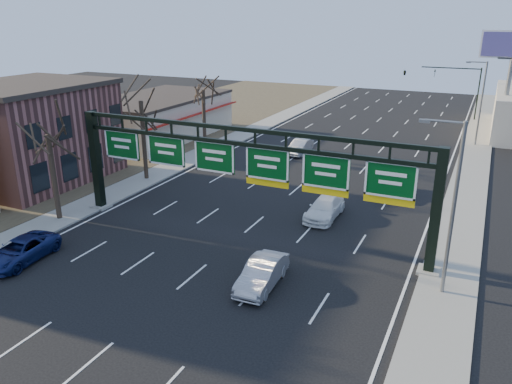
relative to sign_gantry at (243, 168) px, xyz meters
The scene contains 19 objects.
ground 9.24m from the sign_gantry, 91.15° to the right, with size 160.00×160.00×0.00m, color black.
sidewalk_left 18.24m from the sign_gantry, 137.20° to the left, with size 3.00×120.00×0.12m, color gray.
sidewalk_right 18.02m from the sign_gantry, 43.51° to the left, with size 3.00×120.00×0.12m, color gray.
dirt_strip_left 28.25m from the sign_gantry, 154.50° to the left, with size 21.00×120.00×0.06m, color #473D2B.
lane_markings 12.86m from the sign_gantry, 90.76° to the left, with size 21.60×120.00×0.01m, color white.
sign_gantry is the anchor object (origin of this frame).
brick_block 21.87m from the sign_gantry, behind, with size 10.40×12.40×8.30m.
cream_strip 30.24m from the sign_gantry, 135.86° to the left, with size 10.90×18.40×4.70m.
tree_gantry 13.53m from the sign_gantry, 166.97° to the right, with size 3.60×3.60×8.48m.
tree_mid 15.08m from the sign_gantry, 151.63° to the left, with size 3.60×3.60×9.24m.
tree_far 21.57m from the sign_gantry, 127.32° to the left, with size 3.60×3.60×8.86m.
streetlight_near 12.48m from the sign_gantry, ahead, with size 2.15×0.22×9.00m.
streetlight_far 34.29m from the sign_gantry, 68.96° to the left, with size 2.15×0.22×9.00m.
traffic_signal_mast 47.33m from the sign_gantry, 83.29° to the left, with size 10.16×0.54×7.00m.
car_blue_suv 13.91m from the sign_gantry, 139.45° to the right, with size 2.23×4.83×1.34m, color navy.
car_silver_sedan 7.54m from the sign_gantry, 54.70° to the right, with size 1.55×4.44×1.46m, color #A09FA4.
car_white_wagon 7.59m from the sign_gantry, 54.25° to the left, with size 1.96×4.82×1.40m, color white.
car_grey_far 14.63m from the sign_gantry, 59.88° to the left, with size 1.70×4.23×1.44m, color #424447.
car_silver_distant 21.39m from the sign_gantry, 100.43° to the left, with size 1.52×4.36×1.44m, color #A9AAAE.
Camera 1 is at (13.49, -18.44, 13.58)m, focal length 35.00 mm.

